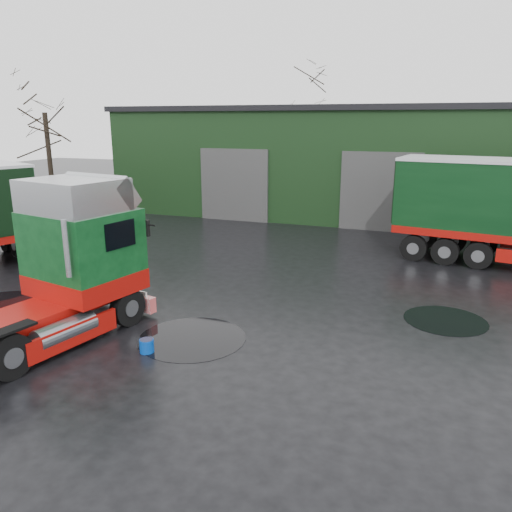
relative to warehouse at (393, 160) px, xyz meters
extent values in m
plane|color=black|center=(-2.00, -20.00, -3.16)|extent=(100.00, 100.00, 0.00)
cube|color=black|center=(0.00, 0.00, -0.16)|extent=(32.00, 12.00, 6.00)
cube|color=black|center=(0.00, 0.00, 2.99)|extent=(32.40, 12.40, 0.30)
cylinder|color=#073BA6|center=(-3.58, -22.26, -2.99)|extent=(0.44, 0.44, 0.33)
cylinder|color=black|center=(-2.91, -21.16, -3.15)|extent=(2.84, 2.84, 0.01)
cylinder|color=black|center=(3.32, -17.57, -3.15)|extent=(2.31, 2.31, 0.01)
cylinder|color=black|center=(-9.49, -21.16, -3.15)|extent=(2.98, 2.98, 0.01)
camera|label=1|loc=(2.83, -31.87, 2.37)|focal=35.00mm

